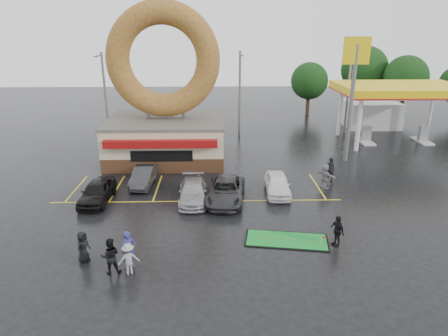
{
  "coord_description": "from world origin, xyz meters",
  "views": [
    {
      "loc": [
        1.28,
        -21.74,
        11.29
      ],
      "look_at": [
        1.91,
        3.99,
        2.2
      ],
      "focal_mm": 32.0,
      "sensor_mm": 36.0,
      "label": 1
    }
  ],
  "objects_px": {
    "person_cameraman": "(337,231)",
    "dumpster": "(119,151)",
    "gas_station": "(387,102)",
    "donut_shop": "(165,110)",
    "streetlight_right": "(348,90)",
    "person_blue": "(129,250)",
    "car_dgrey": "(143,176)",
    "putting_green": "(286,240)",
    "car_grey": "(226,190)",
    "car_white": "(277,184)",
    "shell_sign": "(354,77)",
    "streetlight_mid": "(240,92)",
    "car_black": "(97,192)",
    "streetlight_left": "(105,94)",
    "car_silver": "(193,192)"
  },
  "relations": [
    {
      "from": "streetlight_right",
      "to": "car_silver",
      "type": "distance_m",
      "value": 24.89
    },
    {
      "from": "car_dgrey",
      "to": "donut_shop",
      "type": "bearing_deg",
      "value": 83.7
    },
    {
      "from": "shell_sign",
      "to": "person_blue",
      "type": "distance_m",
      "value": 23.86
    },
    {
      "from": "streetlight_right",
      "to": "car_grey",
      "type": "relative_size",
      "value": 1.69
    },
    {
      "from": "streetlight_right",
      "to": "dumpster",
      "type": "height_order",
      "value": "streetlight_right"
    },
    {
      "from": "streetlight_mid",
      "to": "person_blue",
      "type": "xyz_separation_m",
      "value": [
        -6.97,
        -25.45,
        -3.8
      ]
    },
    {
      "from": "car_dgrey",
      "to": "car_silver",
      "type": "bearing_deg",
      "value": -34.61
    },
    {
      "from": "streetlight_right",
      "to": "person_blue",
      "type": "bearing_deg",
      "value": -125.65
    },
    {
      "from": "gas_station",
      "to": "streetlight_right",
      "type": "xyz_separation_m",
      "value": [
        -4.0,
        0.98,
        1.08
      ]
    },
    {
      "from": "dumpster",
      "to": "shell_sign",
      "type": "bearing_deg",
      "value": -5.07
    },
    {
      "from": "person_cameraman",
      "to": "dumpster",
      "type": "height_order",
      "value": "person_cameraman"
    },
    {
      "from": "dumpster",
      "to": "putting_green",
      "type": "relative_size",
      "value": 0.37
    },
    {
      "from": "streetlight_right",
      "to": "putting_green",
      "type": "relative_size",
      "value": 1.85
    },
    {
      "from": "streetlight_left",
      "to": "car_white",
      "type": "relative_size",
      "value": 2.12
    },
    {
      "from": "streetlight_right",
      "to": "putting_green",
      "type": "bearing_deg",
      "value": -114.07
    },
    {
      "from": "person_cameraman",
      "to": "streetlight_mid",
      "type": "bearing_deg",
      "value": 167.04
    },
    {
      "from": "car_white",
      "to": "person_blue",
      "type": "height_order",
      "value": "person_blue"
    },
    {
      "from": "shell_sign",
      "to": "putting_green",
      "type": "xyz_separation_m",
      "value": [
        -7.73,
        -14.1,
        -7.34
      ]
    },
    {
      "from": "car_silver",
      "to": "donut_shop",
      "type": "bearing_deg",
      "value": 104.58
    },
    {
      "from": "streetlight_mid",
      "to": "person_blue",
      "type": "height_order",
      "value": "streetlight_mid"
    },
    {
      "from": "streetlight_right",
      "to": "person_cameraman",
      "type": "bearing_deg",
      "value": -108.27
    },
    {
      "from": "streetlight_mid",
      "to": "shell_sign",
      "type": "bearing_deg",
      "value": -44.73
    },
    {
      "from": "person_blue",
      "to": "car_dgrey",
      "type": "bearing_deg",
      "value": 63.46
    },
    {
      "from": "car_grey",
      "to": "car_black",
      "type": "bearing_deg",
      "value": -173.51
    },
    {
      "from": "donut_shop",
      "to": "person_cameraman",
      "type": "bearing_deg",
      "value": -55.09
    },
    {
      "from": "car_white",
      "to": "dumpster",
      "type": "relative_size",
      "value": 2.35
    },
    {
      "from": "car_white",
      "to": "putting_green",
      "type": "xyz_separation_m",
      "value": [
        -0.47,
        -6.72,
        -0.68
      ]
    },
    {
      "from": "shell_sign",
      "to": "car_dgrey",
      "type": "distance_m",
      "value": 19.17
    },
    {
      "from": "gas_station",
      "to": "streetlight_right",
      "type": "distance_m",
      "value": 4.26
    },
    {
      "from": "person_cameraman",
      "to": "dumpster",
      "type": "bearing_deg",
      "value": -158.49
    },
    {
      "from": "car_dgrey",
      "to": "shell_sign",
      "type": "bearing_deg",
      "value": 21.16
    },
    {
      "from": "streetlight_mid",
      "to": "person_blue",
      "type": "relative_size",
      "value": 4.57
    },
    {
      "from": "gas_station",
      "to": "donut_shop",
      "type": "bearing_deg",
      "value": -160.89
    },
    {
      "from": "streetlight_left",
      "to": "streetlight_mid",
      "type": "height_order",
      "value": "same"
    },
    {
      "from": "streetlight_mid",
      "to": "person_cameraman",
      "type": "height_order",
      "value": "streetlight_mid"
    },
    {
      "from": "donut_shop",
      "to": "streetlight_left",
      "type": "height_order",
      "value": "donut_shop"
    },
    {
      "from": "putting_green",
      "to": "person_blue",
      "type": "bearing_deg",
      "value": -163.56
    },
    {
      "from": "car_white",
      "to": "putting_green",
      "type": "relative_size",
      "value": 0.87
    },
    {
      "from": "gas_station",
      "to": "car_white",
      "type": "distance_m",
      "value": 21.87
    },
    {
      "from": "car_dgrey",
      "to": "person_cameraman",
      "type": "xyz_separation_m",
      "value": [
        12.0,
        -9.18,
        0.2
      ]
    },
    {
      "from": "donut_shop",
      "to": "car_dgrey",
      "type": "relative_size",
      "value": 3.27
    },
    {
      "from": "streetlight_mid",
      "to": "car_silver",
      "type": "bearing_deg",
      "value": -103.65
    },
    {
      "from": "car_dgrey",
      "to": "dumpster",
      "type": "distance_m",
      "value": 7.64
    },
    {
      "from": "shell_sign",
      "to": "streetlight_left",
      "type": "height_order",
      "value": "shell_sign"
    },
    {
      "from": "donut_shop",
      "to": "putting_green",
      "type": "height_order",
      "value": "donut_shop"
    },
    {
      "from": "shell_sign",
      "to": "car_dgrey",
      "type": "relative_size",
      "value": 2.57
    },
    {
      "from": "donut_shop",
      "to": "streetlight_mid",
      "type": "xyz_separation_m",
      "value": [
        7.0,
        7.95,
        0.32
      ]
    },
    {
      "from": "car_white",
      "to": "putting_green",
      "type": "bearing_deg",
      "value": -90.98
    },
    {
      "from": "gas_station",
      "to": "dumpster",
      "type": "relative_size",
      "value": 7.58
    },
    {
      "from": "streetlight_mid",
      "to": "car_grey",
      "type": "relative_size",
      "value": 1.69
    }
  ]
}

